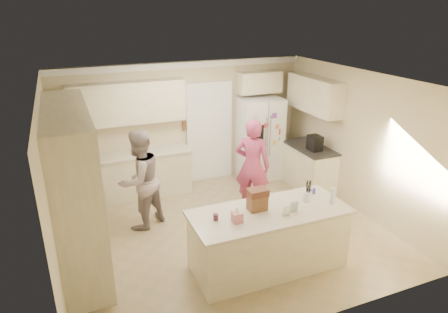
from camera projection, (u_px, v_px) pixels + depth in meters
name	position (u px, v px, depth m)	size (l,w,h in m)	color
floor	(226.00, 232.00, 6.85)	(5.20, 4.60, 0.02)	#9C855D
ceiling	(227.00, 80.00, 5.92)	(5.20, 4.60, 0.02)	white
wall_back	(184.00, 124.00, 8.38)	(5.20, 0.02, 2.60)	beige
wall_front	(308.00, 233.00, 4.39)	(5.20, 0.02, 2.60)	beige
wall_left	(51.00, 188.00, 5.45)	(0.02, 4.60, 2.60)	beige
wall_right	(358.00, 142.00, 7.31)	(0.02, 4.60, 2.60)	beige
crown_back	(183.00, 65.00, 7.90)	(5.20, 0.08, 0.12)	white
pantry_bank	(75.00, 187.00, 5.78)	(0.60, 2.60, 2.35)	#F4E9C3
back_base_cab	(135.00, 176.00, 8.00)	(2.20, 0.60, 0.88)	#F4E9C3
back_countertop	(133.00, 154.00, 7.83)	(2.24, 0.63, 0.04)	beige
back_upper_cab	(128.00, 103.00, 7.59)	(2.20, 0.35, 0.80)	#F4E9C3
doorway_opening	(209.00, 133.00, 8.64)	(0.90, 0.06, 2.10)	black
doorway_casing	(210.00, 133.00, 8.61)	(1.02, 0.03, 2.22)	white
wall_frame_upper	(185.00, 113.00, 8.26)	(0.15, 0.02, 0.20)	brown
wall_frame_lower	(186.00, 126.00, 8.36)	(0.15, 0.02, 0.20)	brown
refrigerator	(260.00, 139.00, 8.75)	(0.90, 0.70, 1.80)	white
fridge_seam	(267.00, 144.00, 8.44)	(0.01, 0.02, 1.78)	gray
fridge_dispenser	(259.00, 134.00, 8.27)	(0.22, 0.03, 0.35)	black
fridge_handle_l	(266.00, 137.00, 8.36)	(0.02, 0.02, 0.85)	silver
fridge_handle_r	(270.00, 137.00, 8.39)	(0.02, 0.02, 0.85)	silver
over_fridge_cab	(259.00, 82.00, 8.52)	(0.95, 0.35, 0.45)	#F4E9C3
right_base_cab	(309.00, 168.00, 8.37)	(0.60, 1.20, 0.88)	#F4E9C3
right_countertop	(310.00, 148.00, 8.20)	(0.63, 1.24, 0.04)	#2D2B28
right_upper_cab	(314.00, 95.00, 8.05)	(0.35, 1.50, 0.70)	#F4E9C3
coffee_maker	(315.00, 143.00, 7.96)	(0.22, 0.28, 0.30)	black
island_base	(268.00, 240.00, 5.81)	(2.20, 0.90, 0.88)	#F4E9C3
island_top	(270.00, 212.00, 5.65)	(2.28, 0.96, 0.05)	beige
utensil_crock	(307.00, 197.00, 5.88)	(0.13, 0.13, 0.15)	white
tissue_box	(237.00, 217.00, 5.33)	(0.13, 0.13, 0.14)	pink
tissue_plume	(237.00, 210.00, 5.29)	(0.08, 0.08, 0.08)	white
dollhouse_body	(257.00, 203.00, 5.63)	(0.26, 0.18, 0.22)	brown
dollhouse_roof	(258.00, 192.00, 5.57)	(0.28, 0.20, 0.10)	#592D1E
jam_jar	(216.00, 217.00, 5.38)	(0.07, 0.07, 0.09)	#59263F
greeting_card_a	(286.00, 210.00, 5.49)	(0.12, 0.01, 0.16)	white
greeting_card_b	(294.00, 206.00, 5.59)	(0.12, 0.01, 0.16)	silver
water_bottle	(333.00, 196.00, 5.80)	(0.07, 0.07, 0.24)	silver
shaker_salt	(310.00, 192.00, 6.10)	(0.05, 0.05, 0.09)	#474AB1
shaker_pepper	(314.00, 191.00, 6.13)	(0.05, 0.05, 0.09)	#474AB1
teen_boy	(140.00, 180.00, 6.75)	(0.85, 0.66, 1.75)	gray
teen_girl	(252.00, 166.00, 7.31)	(0.65, 0.42, 1.77)	#C33A62
fridge_magnets	(267.00, 144.00, 8.44)	(0.76, 0.02, 1.44)	tan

